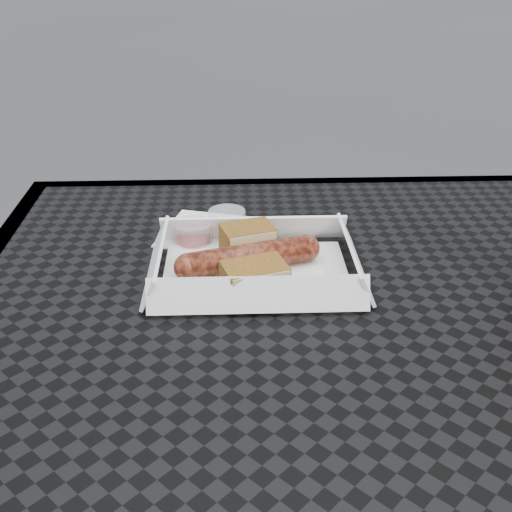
{
  "coord_description": "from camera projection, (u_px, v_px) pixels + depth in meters",
  "views": [
    {
      "loc": [
        -0.08,
        -0.58,
        1.13
      ],
      "look_at": [
        -0.05,
        0.07,
        0.78
      ],
      "focal_mm": 45.0,
      "sensor_mm": 36.0,
      "label": 1
    }
  ],
  "objects": [
    {
      "name": "patio_table",
      "position": [
        304.0,
        367.0,
        0.73
      ],
      "size": [
        0.8,
        0.8,
        0.74
      ],
      "color": "black",
      "rests_on": "ground"
    },
    {
      "name": "food_tray",
      "position": [
        256.0,
        273.0,
        0.77
      ],
      "size": [
        0.22,
        0.15,
        0.0
      ],
      "primitive_type": "cube",
      "color": "white",
      "rests_on": "patio_table"
    },
    {
      "name": "bratwurst",
      "position": [
        249.0,
        257.0,
        0.76
      ],
      "size": [
        0.18,
        0.08,
        0.03
      ],
      "rotation": [
        0.0,
        0.0,
        0.3
      ],
      "color": "maroon",
      "rests_on": "food_tray"
    },
    {
      "name": "bread_near",
      "position": [
        248.0,
        241.0,
        0.8
      ],
      "size": [
        0.07,
        0.06,
        0.04
      ],
      "primitive_type": "cube",
      "rotation": [
        0.0,
        0.0,
        0.3
      ],
      "color": "brown",
      "rests_on": "food_tray"
    },
    {
      "name": "bread_far",
      "position": [
        255.0,
        279.0,
        0.72
      ],
      "size": [
        0.08,
        0.06,
        0.04
      ],
      "primitive_type": "cube",
      "rotation": [
        0.0,
        0.0,
        0.3
      ],
      "color": "brown",
      "rests_on": "food_tray"
    },
    {
      "name": "veg_garnish",
      "position": [
        320.0,
        291.0,
        0.72
      ],
      "size": [
        0.03,
        0.03,
        0.0
      ],
      "color": "#FE4A0B",
      "rests_on": "food_tray"
    },
    {
      "name": "napkin",
      "position": [
        209.0,
        232.0,
        0.87
      ],
      "size": [
        0.15,
        0.15,
        0.0
      ],
      "primitive_type": "cube",
      "rotation": [
        0.0,
        0.0,
        -0.27
      ],
      "color": "white",
      "rests_on": "patio_table"
    },
    {
      "name": "condiment_cup_sauce",
      "position": [
        193.0,
        234.0,
        0.83
      ],
      "size": [
        0.05,
        0.05,
        0.03
      ],
      "primitive_type": "cylinder",
      "color": "maroon",
      "rests_on": "patio_table"
    },
    {
      "name": "condiment_cup_empty",
      "position": [
        227.0,
        221.0,
        0.87
      ],
      "size": [
        0.05,
        0.05,
        0.03
      ],
      "primitive_type": "cylinder",
      "color": "silver",
      "rests_on": "patio_table"
    }
  ]
}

